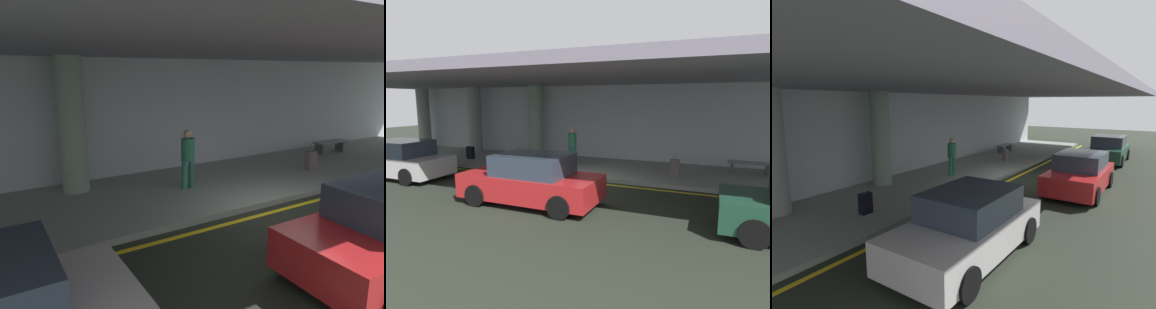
# 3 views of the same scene
# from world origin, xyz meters

# --- Properties ---
(ground_plane) EXTENTS (60.00, 60.00, 0.00)m
(ground_plane) POSITION_xyz_m (0.00, 0.00, 0.00)
(ground_plane) COLOR #242A21
(sidewalk) EXTENTS (26.00, 4.20, 0.15)m
(sidewalk) POSITION_xyz_m (0.00, 3.10, 0.07)
(sidewalk) COLOR gray
(sidewalk) RESTS_ON ground
(lane_stripe_yellow) EXTENTS (26.00, 0.14, 0.01)m
(lane_stripe_yellow) POSITION_xyz_m (0.00, 0.68, 0.00)
(lane_stripe_yellow) COLOR yellow
(lane_stripe_yellow) RESTS_ON ground
(support_column_far_left) EXTENTS (0.74, 0.74, 3.65)m
(support_column_far_left) POSITION_xyz_m (-12.00, 4.42, 1.97)
(support_column_far_left) COLOR gray
(support_column_far_left) RESTS_ON sidewalk
(support_column_left_mid) EXTENTS (0.74, 0.74, 3.65)m
(support_column_left_mid) POSITION_xyz_m (-8.00, 4.42, 1.97)
(support_column_left_mid) COLOR gray
(support_column_left_mid) RESTS_ON sidewalk
(support_column_center) EXTENTS (0.74, 0.74, 3.65)m
(support_column_center) POSITION_xyz_m (-4.00, 4.42, 1.97)
(support_column_center) COLOR gray
(support_column_center) RESTS_ON sidewalk
(ceiling_overhang) EXTENTS (28.00, 13.20, 0.30)m
(ceiling_overhang) POSITION_xyz_m (0.00, 2.60, 3.95)
(ceiling_overhang) COLOR gray
(ceiling_overhang) RESTS_ON support_column_far_left
(terminal_back_wall) EXTENTS (26.00, 0.30, 3.80)m
(terminal_back_wall) POSITION_xyz_m (0.00, 5.35, 1.90)
(terminal_back_wall) COLOR #B1BABE
(terminal_back_wall) RESTS_ON ground
(car_silver) EXTENTS (4.10, 1.92, 1.50)m
(car_silver) POSITION_xyz_m (-6.71, -1.45, 0.71)
(car_silver) COLOR #BBB6B7
(car_silver) RESTS_ON ground
(car_red) EXTENTS (4.10, 1.92, 1.50)m
(car_red) POSITION_xyz_m (-0.16, -2.27, 0.71)
(car_red) COLOR #AE1E20
(car_red) RESTS_ON ground
(traveler_with_luggage) EXTENTS (0.38, 0.38, 1.68)m
(traveler_with_luggage) POSITION_xyz_m (-1.22, 2.99, 1.11)
(traveler_with_luggage) COLOR #297658
(traveler_with_luggage) RESTS_ON sidewalk
(suitcase_upright_primary) EXTENTS (0.36, 0.22, 0.90)m
(suitcase_upright_primary) POSITION_xyz_m (3.36, 2.59, 0.46)
(suitcase_upright_primary) COLOR #635654
(suitcase_upright_primary) RESTS_ON sidewalk
(suitcase_upright_secondary) EXTENTS (0.36, 0.22, 0.90)m
(suitcase_upright_secondary) POSITION_xyz_m (-6.53, 2.28, 0.46)
(suitcase_upright_secondary) COLOR black
(suitcase_upright_secondary) RESTS_ON sidewalk
(bench_metal) EXTENTS (1.60, 0.50, 0.48)m
(bench_metal) POSITION_xyz_m (6.06, 3.96, 0.50)
(bench_metal) COLOR slate
(bench_metal) RESTS_ON sidewalk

